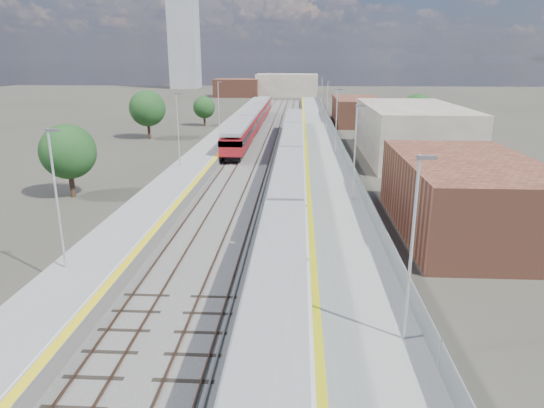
{
  "coord_description": "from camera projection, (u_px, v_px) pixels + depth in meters",
  "views": [
    {
      "loc": [
        2.26,
        -15.38,
        11.81
      ],
      "look_at": [
        0.48,
        16.57,
        2.2
      ],
      "focal_mm": 32.0,
      "sensor_mm": 36.0,
      "label": 1
    }
  ],
  "objects": [
    {
      "name": "tree_c",
      "position": [
        204.0,
        107.0,
        87.76
      ],
      "size": [
        3.95,
        3.95,
        5.36
      ],
      "color": "#382619",
      "rests_on": "ground"
    },
    {
      "name": "ground",
      "position": [
        282.0,
        149.0,
        66.04
      ],
      "size": [
        320.0,
        320.0,
        0.0
      ],
      "primitive_type": "plane",
      "color": "#47443A",
      "rests_on": "ground"
    },
    {
      "name": "ballast_bed",
      "position": [
        267.0,
        146.0,
        68.54
      ],
      "size": [
        10.5,
        155.0,
        0.06
      ],
      "primitive_type": "cube",
      "color": "#565451",
      "rests_on": "ground"
    },
    {
      "name": "red_train",
      "position": [
        254.0,
        118.0,
        82.34
      ],
      "size": [
        2.82,
        57.26,
        3.56
      ],
      "color": "black",
      "rests_on": "ground"
    },
    {
      "name": "tracks",
      "position": [
        272.0,
        143.0,
        70.09
      ],
      "size": [
        8.96,
        160.0,
        0.17
      ],
      "color": "#4C3323",
      "rests_on": "ground"
    },
    {
      "name": "platform_right",
      "position": [
        320.0,
        143.0,
        67.98
      ],
      "size": [
        4.7,
        155.0,
        8.52
      ],
      "color": "slate",
      "rests_on": "ground"
    },
    {
      "name": "tree_a",
      "position": [
        68.0,
        152.0,
        41.99
      ],
      "size": [
        4.79,
        4.79,
        6.49
      ],
      "color": "#382619",
      "rests_on": "ground"
    },
    {
      "name": "tree_b",
      "position": [
        147.0,
        108.0,
        73.16
      ],
      "size": [
        5.42,
        5.42,
        7.34
      ],
      "color": "#382619",
      "rests_on": "ground"
    },
    {
      "name": "green_train",
      "position": [
        291.0,
        162.0,
        47.73
      ],
      "size": [
        2.7,
        75.27,
        2.97
      ],
      "color": "black",
      "rests_on": "ground"
    },
    {
      "name": "buildings",
      "position": [
        234.0,
        63.0,
        148.65
      ],
      "size": [
        72.0,
        185.5,
        40.0
      ],
      "color": "brown",
      "rests_on": "ground"
    },
    {
      "name": "tree_d",
      "position": [
        417.0,
        111.0,
        71.79
      ],
      "size": [
        5.1,
        5.1,
        6.91
      ],
      "color": "#382619",
      "rests_on": "ground"
    },
    {
      "name": "platform_left",
      "position": [
        219.0,
        142.0,
        68.75
      ],
      "size": [
        4.3,
        155.0,
        8.52
      ],
      "color": "slate",
      "rests_on": "ground"
    }
  ]
}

